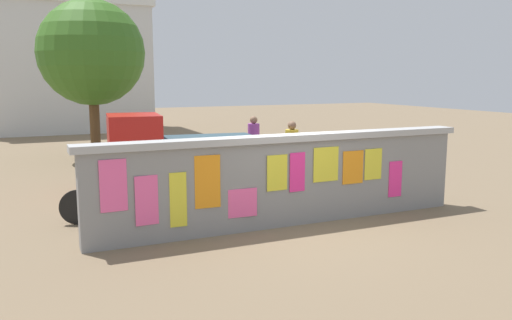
{
  "coord_description": "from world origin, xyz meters",
  "views": [
    {
      "loc": [
        -4.46,
        -8.37,
        2.73
      ],
      "look_at": [
        -0.09,
        1.21,
        1.05
      ],
      "focal_mm": 36.6,
      "sensor_mm": 36.0,
      "label": 1
    }
  ],
  "objects_px": {
    "bicycle_far": "(303,159)",
    "person_walking": "(292,146)",
    "motorcycle": "(325,177)",
    "auto_rickshaw_truck": "(176,152)",
    "bicycle_near": "(106,204)",
    "tree_roadside": "(91,53)",
    "person_bystander": "(254,138)"
  },
  "relations": [
    {
      "from": "motorcycle",
      "to": "person_walking",
      "type": "relative_size",
      "value": 1.17
    },
    {
      "from": "person_walking",
      "to": "tree_roadside",
      "type": "height_order",
      "value": "tree_roadside"
    },
    {
      "from": "person_walking",
      "to": "person_bystander",
      "type": "bearing_deg",
      "value": 95.08
    },
    {
      "from": "tree_roadside",
      "to": "bicycle_far",
      "type": "bearing_deg",
      "value": -43.83
    },
    {
      "from": "bicycle_far",
      "to": "tree_roadside",
      "type": "height_order",
      "value": "tree_roadside"
    },
    {
      "from": "person_walking",
      "to": "tree_roadside",
      "type": "bearing_deg",
      "value": 122.59
    },
    {
      "from": "motorcycle",
      "to": "bicycle_far",
      "type": "relative_size",
      "value": 1.16
    },
    {
      "from": "bicycle_far",
      "to": "person_walking",
      "type": "height_order",
      "value": "person_walking"
    },
    {
      "from": "motorcycle",
      "to": "bicycle_near",
      "type": "bearing_deg",
      "value": -178.36
    },
    {
      "from": "bicycle_far",
      "to": "person_bystander",
      "type": "height_order",
      "value": "person_bystander"
    },
    {
      "from": "bicycle_near",
      "to": "tree_roadside",
      "type": "xyz_separation_m",
      "value": [
        0.9,
        8.15,
        3.14
      ]
    },
    {
      "from": "auto_rickshaw_truck",
      "to": "tree_roadside",
      "type": "bearing_deg",
      "value": 101.72
    },
    {
      "from": "motorcycle",
      "to": "person_walking",
      "type": "height_order",
      "value": "person_walking"
    },
    {
      "from": "bicycle_near",
      "to": "person_walking",
      "type": "bearing_deg",
      "value": 20.32
    },
    {
      "from": "bicycle_near",
      "to": "tree_roadside",
      "type": "bearing_deg",
      "value": 83.7
    },
    {
      "from": "bicycle_near",
      "to": "bicycle_far",
      "type": "bearing_deg",
      "value": 27.75
    },
    {
      "from": "motorcycle",
      "to": "bicycle_far",
      "type": "height_order",
      "value": "bicycle_far"
    },
    {
      "from": "person_bystander",
      "to": "person_walking",
      "type": "bearing_deg",
      "value": -84.92
    },
    {
      "from": "auto_rickshaw_truck",
      "to": "person_walking",
      "type": "relative_size",
      "value": 2.31
    },
    {
      "from": "auto_rickshaw_truck",
      "to": "person_bystander",
      "type": "xyz_separation_m",
      "value": [
        2.69,
        1.32,
        0.09
      ]
    },
    {
      "from": "auto_rickshaw_truck",
      "to": "bicycle_near",
      "type": "distance_m",
      "value": 3.29
    },
    {
      "from": "person_bystander",
      "to": "tree_roadside",
      "type": "height_order",
      "value": "tree_roadside"
    },
    {
      "from": "auto_rickshaw_truck",
      "to": "bicycle_far",
      "type": "relative_size",
      "value": 2.28
    },
    {
      "from": "motorcycle",
      "to": "person_walking",
      "type": "distance_m",
      "value": 1.77
    },
    {
      "from": "bicycle_near",
      "to": "motorcycle",
      "type": "bearing_deg",
      "value": 1.64
    },
    {
      "from": "person_walking",
      "to": "motorcycle",
      "type": "bearing_deg",
      "value": -91.34
    },
    {
      "from": "bicycle_near",
      "to": "person_walking",
      "type": "xyz_separation_m",
      "value": [
        4.94,
        1.83,
        0.62
      ]
    },
    {
      "from": "motorcycle",
      "to": "person_walking",
      "type": "xyz_separation_m",
      "value": [
        0.04,
        1.69,
        0.52
      ]
    },
    {
      "from": "motorcycle",
      "to": "person_bystander",
      "type": "xyz_separation_m",
      "value": [
        -0.14,
        3.68,
        0.52
      ]
    },
    {
      "from": "auto_rickshaw_truck",
      "to": "tree_roadside",
      "type": "distance_m",
      "value": 6.33
    },
    {
      "from": "bicycle_near",
      "to": "person_walking",
      "type": "distance_m",
      "value": 5.31
    },
    {
      "from": "bicycle_far",
      "to": "person_walking",
      "type": "relative_size",
      "value": 1.02
    }
  ]
}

